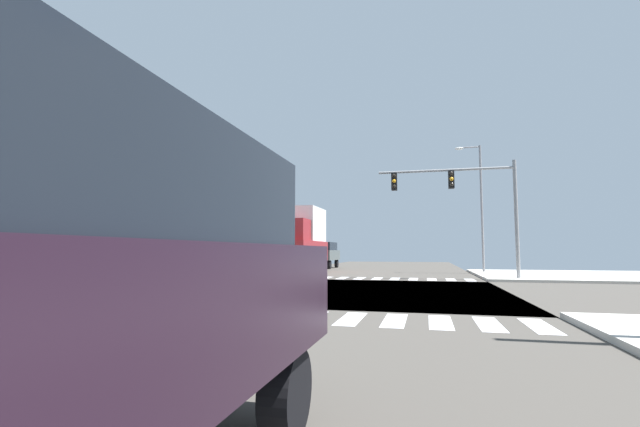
{
  "coord_description": "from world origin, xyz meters",
  "views": [
    {
      "loc": [
        3.97,
        -17.3,
        1.58
      ],
      "look_at": [
        -1.25,
        3.89,
        3.47
      ],
      "focal_mm": 24.12,
      "sensor_mm": 36.0,
      "label": 1
    }
  ],
  "objects_px": {
    "traffic_signal_mast": "(459,192)",
    "bank_building": "(138,243)",
    "street_lamp": "(478,197)",
    "suv_leading_2": "(68,283)",
    "sedan_middle_2": "(14,262)",
    "box_truck_farside_1": "(302,237)",
    "suv_queued_1": "(325,253)"
  },
  "relations": [
    {
      "from": "box_truck_farside_1",
      "to": "suv_queued_1",
      "type": "distance_m",
      "value": 7.42
    },
    {
      "from": "suv_leading_2",
      "to": "sedan_middle_2",
      "type": "bearing_deg",
      "value": 140.0
    },
    {
      "from": "street_lamp",
      "to": "bank_building",
      "type": "xyz_separation_m",
      "value": [
        -27.23,
        -0.27,
        -3.08
      ]
    },
    {
      "from": "traffic_signal_mast",
      "to": "suv_leading_2",
      "type": "distance_m",
      "value": 23.45
    },
    {
      "from": "suv_queued_1",
      "to": "box_truck_farside_1",
      "type": "bearing_deg",
      "value": 90.0
    },
    {
      "from": "box_truck_farside_1",
      "to": "sedan_middle_2",
      "type": "distance_m",
      "value": 18.5
    },
    {
      "from": "sedan_middle_2",
      "to": "suv_leading_2",
      "type": "bearing_deg",
      "value": -130.0
    },
    {
      "from": "suv_queued_1",
      "to": "suv_leading_2",
      "type": "bearing_deg",
      "value": 100.96
    },
    {
      "from": "box_truck_farside_1",
      "to": "sedan_middle_2",
      "type": "bearing_deg",
      "value": 67.64
    },
    {
      "from": "sedan_middle_2",
      "to": "traffic_signal_mast",
      "type": "bearing_deg",
      "value": -58.11
    },
    {
      "from": "bank_building",
      "to": "sedan_middle_2",
      "type": "distance_m",
      "value": 19.32
    },
    {
      "from": "traffic_signal_mast",
      "to": "bank_building",
      "type": "height_order",
      "value": "traffic_signal_mast"
    },
    {
      "from": "street_lamp",
      "to": "bank_building",
      "type": "height_order",
      "value": "street_lamp"
    },
    {
      "from": "street_lamp",
      "to": "box_truck_farside_1",
      "type": "distance_m",
      "value": 12.95
    },
    {
      "from": "box_truck_farside_1",
      "to": "suv_leading_2",
      "type": "relative_size",
      "value": 1.57
    },
    {
      "from": "street_lamp",
      "to": "suv_leading_2",
      "type": "relative_size",
      "value": 1.97
    },
    {
      "from": "street_lamp",
      "to": "sedan_middle_2",
      "type": "xyz_separation_m",
      "value": [
        -19.63,
        -18.0,
        -4.21
      ]
    },
    {
      "from": "street_lamp",
      "to": "sedan_middle_2",
      "type": "distance_m",
      "value": 26.97
    },
    {
      "from": "traffic_signal_mast",
      "to": "suv_queued_1",
      "type": "bearing_deg",
      "value": 129.3
    },
    {
      "from": "box_truck_farside_1",
      "to": "suv_queued_1",
      "type": "bearing_deg",
      "value": -90.0
    },
    {
      "from": "sedan_middle_2",
      "to": "bank_building",
      "type": "bearing_deg",
      "value": 23.18
    },
    {
      "from": "sedan_middle_2",
      "to": "suv_queued_1",
      "type": "bearing_deg",
      "value": -16.06
    },
    {
      "from": "bank_building",
      "to": "suv_leading_2",
      "type": "height_order",
      "value": "bank_building"
    },
    {
      "from": "bank_building",
      "to": "box_truck_farside_1",
      "type": "xyz_separation_m",
      "value": [
        14.61,
        -0.68,
        0.31
      ]
    },
    {
      "from": "suv_leading_2",
      "to": "sedan_middle_2",
      "type": "distance_m",
      "value": 18.3
    },
    {
      "from": "box_truck_farside_1",
      "to": "bank_building",
      "type": "bearing_deg",
      "value": -2.66
    },
    {
      "from": "traffic_signal_mast",
      "to": "bank_building",
      "type": "xyz_separation_m",
      "value": [
        -25.46,
        6.61,
        -2.59
      ]
    },
    {
      "from": "street_lamp",
      "to": "box_truck_farside_1",
      "type": "height_order",
      "value": "street_lamp"
    },
    {
      "from": "bank_building",
      "to": "suv_queued_1",
      "type": "xyz_separation_m",
      "value": [
        14.61,
        6.65,
        -0.86
      ]
    },
    {
      "from": "sedan_middle_2",
      "to": "street_lamp",
      "type": "bearing_deg",
      "value": -47.49
    },
    {
      "from": "traffic_signal_mast",
      "to": "suv_leading_2",
      "type": "relative_size",
      "value": 1.62
    },
    {
      "from": "street_lamp",
      "to": "bank_building",
      "type": "distance_m",
      "value": 27.4
    }
  ]
}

